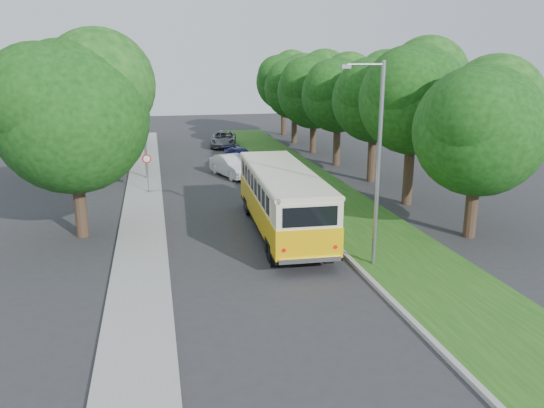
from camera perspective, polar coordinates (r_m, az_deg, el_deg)
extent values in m
plane|color=#2C2C2F|center=(22.80, -1.73, -5.32)|extent=(120.00, 120.00, 0.00)
cube|color=gray|center=(28.20, 3.53, -1.13)|extent=(0.20, 70.00, 0.15)
cube|color=#1E4F15|center=(28.92, 8.01, -0.85)|extent=(4.50, 70.00, 0.13)
cube|color=gray|center=(27.17, -13.76, -2.22)|extent=(2.20, 70.00, 0.12)
cylinder|color=#332319|center=(26.08, 20.71, 0.18)|extent=(0.56, 0.56, 3.35)
sphere|color=#103B0D|center=(25.48, 21.40, 7.32)|extent=(5.85, 5.85, 5.85)
sphere|color=#103B0D|center=(26.42, 22.82, 9.99)|extent=(4.38, 4.38, 4.38)
sphere|color=#103B0D|center=(24.31, 20.78, 8.78)|extent=(4.09, 4.09, 4.09)
cylinder|color=#332319|center=(30.93, 14.50, 3.80)|extent=(0.56, 0.56, 4.26)
sphere|color=#103B0D|center=(30.44, 14.97, 10.78)|extent=(5.98, 5.98, 5.98)
sphere|color=#103B0D|center=(31.40, 16.36, 12.99)|extent=(4.49, 4.49, 4.49)
sphere|color=#103B0D|center=(29.33, 14.16, 12.15)|extent=(4.19, 4.19, 4.19)
cylinder|color=#332319|center=(36.43, 10.70, 5.45)|extent=(0.56, 0.56, 3.95)
sphere|color=#103B0D|center=(36.02, 10.98, 10.97)|extent=(5.61, 5.61, 5.61)
sphere|color=#103B0D|center=(36.87, 12.15, 12.75)|extent=(4.21, 4.21, 4.21)
sphere|color=#103B0D|center=(35.00, 10.20, 12.04)|extent=(3.92, 3.92, 3.92)
cylinder|color=#332319|center=(41.82, 6.99, 6.77)|extent=(0.56, 0.56, 3.86)
sphere|color=#103B0D|center=(41.46, 7.14, 11.54)|extent=(5.64, 5.64, 5.64)
sphere|color=#103B0D|center=(42.27, 8.23, 13.10)|extent=(4.23, 4.23, 4.23)
sphere|color=#103B0D|center=(40.47, 6.36, 12.47)|extent=(3.95, 3.95, 3.95)
cylinder|color=#332319|center=(47.45, 4.44, 7.66)|extent=(0.56, 0.56, 3.58)
sphere|color=#103B0D|center=(47.12, 4.53, 11.93)|extent=(6.36, 6.36, 6.36)
sphere|color=#103B0D|center=(48.00, 5.64, 13.48)|extent=(4.77, 4.77, 4.77)
sphere|color=#103B0D|center=(46.04, 3.68, 12.86)|extent=(4.45, 4.45, 4.45)
cylinder|color=#332319|center=(53.13, 2.41, 8.56)|extent=(0.56, 0.56, 3.68)
sphere|color=#103B0D|center=(52.84, 2.45, 12.30)|extent=(5.91, 5.91, 5.91)
sphere|color=#103B0D|center=(53.64, 3.39, 13.59)|extent=(4.43, 4.43, 4.43)
sphere|color=#103B0D|center=(51.87, 1.70, 13.06)|extent=(4.14, 4.14, 4.14)
cylinder|color=#332319|center=(58.98, 1.25, 9.41)|extent=(0.56, 0.56, 4.05)
sphere|color=#103B0D|center=(58.72, 1.27, 12.97)|extent=(5.97, 5.97, 5.97)
sphere|color=#103B0D|center=(59.52, 2.14, 14.14)|extent=(4.48, 4.48, 4.48)
sphere|color=#103B0D|center=(57.77, 0.57, 13.67)|extent=(4.18, 4.18, 4.18)
cylinder|color=#332319|center=(25.96, -20.00, 0.56)|extent=(0.56, 0.56, 3.68)
sphere|color=#103B0D|center=(25.34, -20.76, 8.71)|extent=(6.80, 6.80, 6.80)
sphere|color=#103B0D|center=(25.78, -18.17, 12.07)|extent=(5.10, 5.10, 5.10)
sphere|color=#103B0D|center=(24.60, -23.59, 10.25)|extent=(4.76, 4.76, 4.76)
cylinder|color=#332319|center=(39.62, -17.61, 5.57)|extent=(0.56, 0.56, 3.68)
sphere|color=#103B0D|center=(39.21, -18.05, 10.92)|extent=(6.80, 6.80, 6.80)
sphere|color=#103B0D|center=(39.74, -16.38, 13.06)|extent=(5.10, 5.10, 5.10)
sphere|color=#103B0D|center=(38.43, -19.81, 11.97)|extent=(4.76, 4.76, 4.76)
cylinder|color=#332319|center=(51.47, -16.57, 7.73)|extent=(0.56, 0.56, 3.68)
sphere|color=#103B0D|center=(51.16, -16.89, 11.85)|extent=(6.80, 6.80, 6.80)
sphere|color=#103B0D|center=(51.72, -15.61, 13.48)|extent=(5.10, 5.10, 5.10)
sphere|color=#103B0D|center=(50.36, -18.22, 12.67)|extent=(4.76, 4.76, 4.76)
cylinder|color=gray|center=(20.64, 11.36, 3.75)|extent=(0.16, 0.16, 8.00)
cylinder|color=gray|center=(19.97, 10.05, 14.57)|extent=(1.40, 0.10, 0.10)
cube|color=gray|center=(19.70, 7.96, 14.44)|extent=(0.35, 0.16, 0.14)
cylinder|color=gray|center=(37.22, -13.60, 8.25)|extent=(0.16, 0.16, 7.50)
cylinder|color=gray|center=(37.00, -15.07, 13.72)|extent=(1.40, 0.10, 0.10)
cube|color=gray|center=(37.04, -16.25, 13.53)|extent=(0.35, 0.16, 0.14)
cylinder|color=gray|center=(33.66, -13.23, 3.25)|extent=(0.06, 0.06, 2.50)
cone|color=red|center=(33.46, -13.33, 4.75)|extent=(0.56, 0.02, 0.56)
cone|color=white|center=(33.44, -13.33, 4.74)|extent=(0.40, 0.02, 0.40)
imported|color=#B9BABE|center=(36.08, -1.18, 3.62)|extent=(3.03, 4.70, 1.49)
imported|color=silver|center=(37.66, -4.27, 4.10)|extent=(2.94, 4.89, 1.52)
imported|color=#121650|center=(42.28, -3.45, 5.15)|extent=(2.70, 4.58, 1.25)
imported|color=#4E5055|center=(50.99, -5.25, 6.94)|extent=(3.16, 5.39, 1.41)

